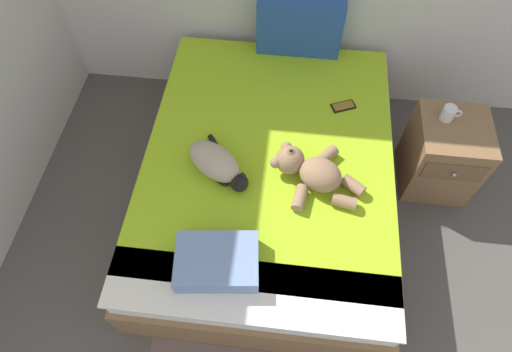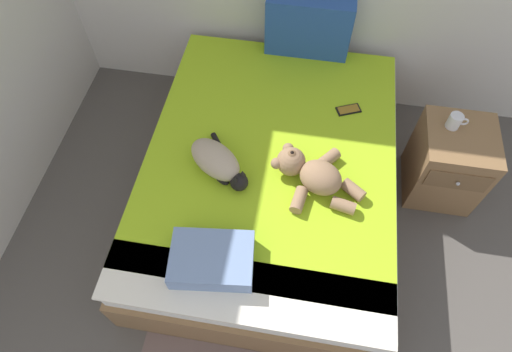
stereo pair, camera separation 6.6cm
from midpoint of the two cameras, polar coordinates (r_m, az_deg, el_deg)
The scene contains 9 objects.
ground_plane at distance 2.66m, azimuth 10.55°, elevation -20.94°, with size 10.48×10.48×0.00m, color #4C4742.
bed at distance 2.73m, azimuth 2.50°, elevation -0.43°, with size 1.49×1.96×0.54m.
patterned_cushion at distance 2.98m, azimuth 7.60°, elevation 18.84°, with size 0.55×0.13×0.40m.
cat at distance 2.39m, azimuth -4.31°, elevation 1.89°, with size 0.40×0.40×0.15m.
teddy_bear at distance 2.36m, azimuth 8.20°, elevation 0.31°, with size 0.54×0.44×0.17m.
cell_phone at distance 2.77m, azimuth 12.83°, elevation 8.55°, with size 0.16×0.12×0.01m.
throw_pillow at distance 2.13m, azimuth -4.95°, elevation -10.99°, with size 0.40×0.28×0.11m, color #728CB7.
nightstand at distance 3.06m, azimuth 24.59°, elevation 1.59°, with size 0.43×0.47×0.56m.
mug at distance 2.84m, azimuth 25.48°, elevation 6.57°, with size 0.12×0.08×0.09m.
Camera 2 is at (1.77, 1.32, 2.57)m, focal length 30.20 mm.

